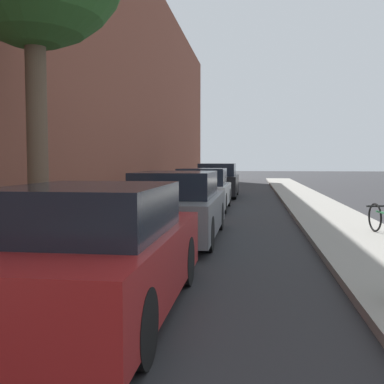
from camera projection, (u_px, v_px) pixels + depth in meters
The scene contains 8 objects.
ground_plane at pixel (229, 212), 14.93m from camera, with size 120.00×120.00×0.00m, color #28282B.
sidewalk_left at pixel (142, 209), 15.31m from camera, with size 2.00×52.00×0.12m.
sidewalk_right at pixel (321, 211), 14.55m from camera, with size 2.00×52.00×0.12m.
building_facade_left at pixel (101, 57), 15.15m from camera, with size 0.70×52.00×10.10m.
parked_car_red at pixel (95, 253), 4.90m from camera, with size 1.74×3.95×1.39m.
parked_car_grey at pixel (177, 207), 9.68m from camera, with size 1.73×4.35×1.42m.
parked_car_white at pixel (203, 190), 15.57m from camera, with size 1.73×3.92×1.39m.
parked_car_black at pixel (218, 181), 20.95m from camera, with size 1.79×4.27×1.52m.
Camera 1 is at (0.75, 1.11, 1.64)m, focal length 43.18 mm.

